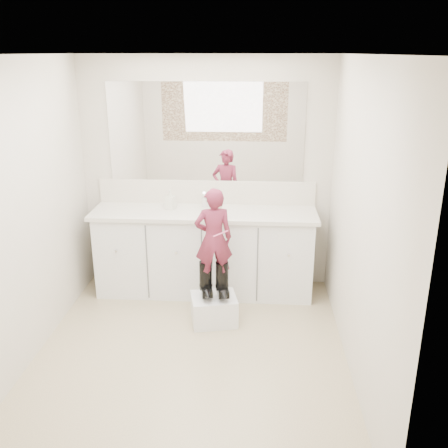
{
  "coord_description": "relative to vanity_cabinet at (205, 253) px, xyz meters",
  "views": [
    {
      "loc": [
        0.51,
        -3.57,
        2.42
      ],
      "look_at": [
        0.23,
        0.76,
        0.91
      ],
      "focal_mm": 40.0,
      "sensor_mm": 36.0,
      "label": 1
    }
  ],
  "objects": [
    {
      "name": "backsplash",
      "position": [
        0.0,
        0.26,
        0.59
      ],
      "size": [
        2.28,
        0.03,
        0.25
      ],
      "primitive_type": "cube",
      "color": "beige",
      "rests_on": "countertop"
    },
    {
      "name": "toddler",
      "position": [
        0.15,
        -0.64,
        0.41
      ],
      "size": [
        0.38,
        0.29,
        0.94
      ],
      "primitive_type": "imported",
      "rotation": [
        0.0,
        0.0,
        3.35
      ],
      "color": "#A3324D",
      "rests_on": "step_stool"
    },
    {
      "name": "wall_left",
      "position": [
        -1.3,
        -1.23,
        0.78
      ],
      "size": [
        0.0,
        3.0,
        3.0
      ],
      "primitive_type": "plane",
      "rotation": [
        1.57,
        0.0,
        1.57
      ],
      "color": "beige",
      "rests_on": "floor"
    },
    {
      "name": "wall_right",
      "position": [
        1.3,
        -1.23,
        0.78
      ],
      "size": [
        0.0,
        3.0,
        3.0
      ],
      "primitive_type": "plane",
      "rotation": [
        1.57,
        0.0,
        -1.57
      ],
      "color": "beige",
      "rests_on": "floor"
    },
    {
      "name": "countertop",
      "position": [
        0.0,
        -0.01,
        0.45
      ],
      "size": [
        2.28,
        0.58,
        0.04
      ],
      "primitive_type": "cube",
      "color": "beige",
      "rests_on": "vanity_cabinet"
    },
    {
      "name": "mirror",
      "position": [
        0.0,
        0.26,
        1.22
      ],
      "size": [
        2.0,
        0.02,
        1.0
      ],
      "primitive_type": "cube",
      "color": "white",
      "rests_on": "wall_back"
    },
    {
      "name": "cup",
      "position": [
        0.15,
        -0.06,
        0.51
      ],
      "size": [
        0.12,
        0.12,
        0.08
      ],
      "primitive_type": "imported",
      "rotation": [
        0.0,
        0.0,
        0.43
      ],
      "color": "beige",
      "rests_on": "countertop"
    },
    {
      "name": "wall_front",
      "position": [
        0.0,
        -2.73,
        0.77
      ],
      "size": [
        2.6,
        0.0,
        2.6
      ],
      "primitive_type": "plane",
      "rotation": [
        -1.57,
        0.0,
        0.0
      ],
      "color": "beige",
      "rests_on": "floor"
    },
    {
      "name": "faucet",
      "position": [
        0.0,
        0.15,
        0.52
      ],
      "size": [
        0.08,
        0.08,
        0.1
      ],
      "primitive_type": "cylinder",
      "color": "silver",
      "rests_on": "countertop"
    },
    {
      "name": "ceiling",
      "position": [
        0.0,
        -1.23,
        1.97
      ],
      "size": [
        3.0,
        3.0,
        0.0
      ],
      "primitive_type": "plane",
      "rotation": [
        3.14,
        0.0,
        0.0
      ],
      "color": "white",
      "rests_on": "wall_back"
    },
    {
      "name": "boot_left",
      "position": [
        0.07,
        -0.64,
        0.01
      ],
      "size": [
        0.17,
        0.25,
        0.34
      ],
      "primitive_type": null,
      "rotation": [
        0.0,
        0.0,
        0.21
      ],
      "color": "black",
      "rests_on": "step_stool"
    },
    {
      "name": "boot_right",
      "position": [
        0.22,
        -0.64,
        0.01
      ],
      "size": [
        0.17,
        0.25,
        0.34
      ],
      "primitive_type": null,
      "rotation": [
        0.0,
        0.0,
        0.21
      ],
      "color": "black",
      "rests_on": "step_stool"
    },
    {
      "name": "wall_back",
      "position": [
        0.0,
        0.27,
        0.77
      ],
      "size": [
        2.6,
        0.0,
        2.6
      ],
      "primitive_type": "plane",
      "rotation": [
        1.57,
        0.0,
        0.0
      ],
      "color": "beige",
      "rests_on": "floor"
    },
    {
      "name": "dot_panel",
      "position": [
        0.0,
        -2.71,
        1.22
      ],
      "size": [
        2.0,
        0.01,
        1.2
      ],
      "primitive_type": "cube",
      "color": "#472819",
      "rests_on": "wall_front"
    },
    {
      "name": "toothbrush",
      "position": [
        0.22,
        -0.72,
        0.49
      ],
      "size": [
        0.14,
        0.04,
        0.06
      ],
      "primitive_type": "cylinder",
      "rotation": [
        0.0,
        1.22,
        0.21
      ],
      "color": "#EC5B87",
      "rests_on": "toddler"
    },
    {
      "name": "soap_bottle",
      "position": [
        -0.35,
        0.05,
        0.57
      ],
      "size": [
        0.12,
        0.12,
        0.2
      ],
      "primitive_type": "imported",
      "rotation": [
        0.0,
        0.0,
        -0.36
      ],
      "color": "silver",
      "rests_on": "countertop"
    },
    {
      "name": "floor",
      "position": [
        0.0,
        -1.23,
        -0.42
      ],
      "size": [
        3.0,
        3.0,
        0.0
      ],
      "primitive_type": "plane",
      "color": "#8A755A",
      "rests_on": "ground"
    },
    {
      "name": "step_stool",
      "position": [
        0.15,
        -0.66,
        -0.29
      ],
      "size": [
        0.47,
        0.42,
        0.26
      ],
      "primitive_type": "cube",
      "rotation": [
        0.0,
        0.0,
        0.21
      ],
      "color": "silver",
      "rests_on": "floor"
    },
    {
      "name": "vanity_cabinet",
      "position": [
        0.0,
        0.0,
        0.0
      ],
      "size": [
        2.2,
        0.55,
        0.85
      ],
      "primitive_type": "cube",
      "color": "silver",
      "rests_on": "floor"
    }
  ]
}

